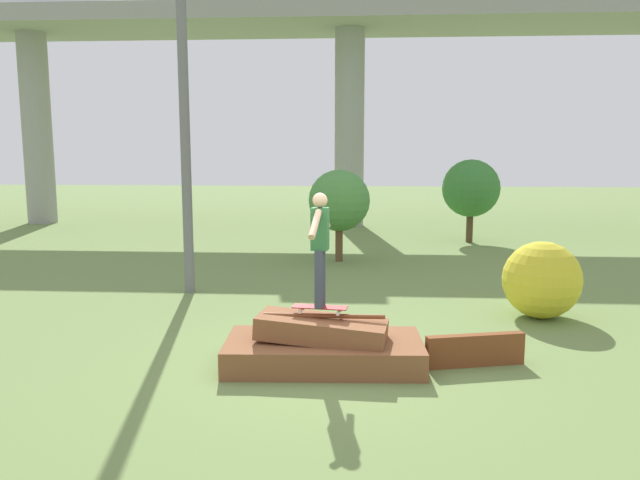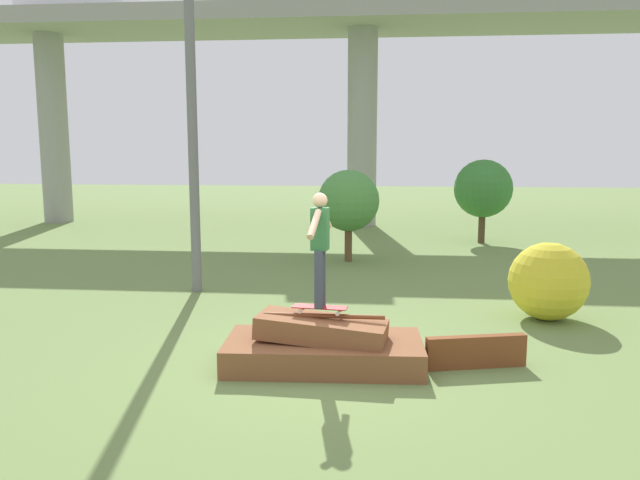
{
  "view_description": "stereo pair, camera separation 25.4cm",
  "coord_description": "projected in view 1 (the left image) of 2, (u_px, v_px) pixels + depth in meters",
  "views": [
    {
      "loc": [
        0.5,
        -8.18,
        2.96
      ],
      "look_at": [
        -0.06,
        0.04,
        1.73
      ],
      "focal_mm": 35.0,
      "sensor_mm": 36.0,
      "label": 1
    },
    {
      "loc": [
        0.75,
        -8.16,
        2.96
      ],
      "look_at": [
        -0.06,
        0.04,
        1.73
      ],
      "focal_mm": 35.0,
      "sensor_mm": 36.0,
      "label": 2
    }
  ],
  "objects": [
    {
      "name": "scrap_pile",
      "position": [
        324.0,
        347.0,
        8.5
      ],
      "size": [
        2.72,
        1.42,
        0.73
      ],
      "color": "brown",
      "rests_on": "ground_plane"
    },
    {
      "name": "utility_pole",
      "position": [
        184.0,
        95.0,
        12.27
      ],
      "size": [
        1.3,
        0.2,
        7.7
      ],
      "color": "slate",
      "rests_on": "ground_plane"
    },
    {
      "name": "tree_behind_left",
      "position": [
        339.0,
        201.0,
        16.12
      ],
      "size": [
        1.59,
        1.59,
        2.39
      ],
      "color": "brown",
      "rests_on": "ground_plane"
    },
    {
      "name": "bush_yellow_flowering",
      "position": [
        542.0,
        280.0,
        10.84
      ],
      "size": [
        1.35,
        1.35,
        1.35
      ],
      "color": "gold",
      "rests_on": "ground_plane"
    },
    {
      "name": "skater",
      "position": [
        320.0,
        242.0,
        8.33
      ],
      "size": [
        0.24,
        1.21,
        1.55
      ],
      "color": "#383D4C",
      "rests_on": "skateboard"
    },
    {
      "name": "tree_behind_right",
      "position": [
        471.0,
        188.0,
        19.36
      ],
      "size": [
        1.79,
        1.79,
        2.59
      ],
      "color": "#4C3823",
      "rests_on": "ground_plane"
    },
    {
      "name": "ground_plane",
      "position": [
        324.0,
        365.0,
        8.54
      ],
      "size": [
        80.0,
        80.0,
        0.0
      ],
      "primitive_type": "plane",
      "color": "olive"
    },
    {
      "name": "skateboard",
      "position": [
        320.0,
        307.0,
        8.47
      ],
      "size": [
        0.77,
        0.31,
        0.09
      ],
      "color": "maroon",
      "rests_on": "scrap_pile"
    },
    {
      "name": "highway_overpass",
      "position": [
        350.0,
        41.0,
        22.85
      ],
      "size": [
        44.0,
        4.29,
        7.88
      ],
      "color": "gray",
      "rests_on": "ground_plane"
    },
    {
      "name": "car_on_overpass_mid",
      "position": [
        60.0,
        2.0,
        23.85
      ],
      "size": [
        4.31,
        1.82,
        1.42
      ],
      "color": "silver",
      "rests_on": "highway_overpass"
    },
    {
      "name": "scrap_plank_loose",
      "position": [
        475.0,
        350.0,
        8.49
      ],
      "size": [
        1.38,
        0.47,
        0.44
      ],
      "color": "brown",
      "rests_on": "ground_plane"
    }
  ]
}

